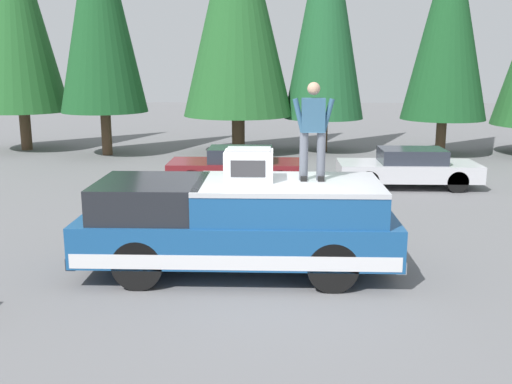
{
  "coord_description": "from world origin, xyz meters",
  "views": [
    {
      "loc": [
        -9.54,
        0.0,
        3.68
      ],
      "look_at": [
        0.92,
        0.35,
        1.35
      ],
      "focal_mm": 41.26,
      "sensor_mm": 36.0,
      "label": 1
    }
  ],
  "objects_px": {
    "pickup_truck": "(238,224)",
    "compressor_unit": "(249,165)",
    "parked_car_maroon": "(238,166)",
    "person_on_truck_bed": "(313,129)",
    "parked_car_silver": "(409,168)"
  },
  "relations": [
    {
      "from": "pickup_truck",
      "to": "parked_car_silver",
      "type": "xyz_separation_m",
      "value": [
        7.44,
        -4.62,
        -0.29
      ]
    },
    {
      "from": "parked_car_maroon",
      "to": "compressor_unit",
      "type": "bearing_deg",
      "value": -174.87
    },
    {
      "from": "person_on_truck_bed",
      "to": "parked_car_silver",
      "type": "distance_m",
      "value": 8.25
    },
    {
      "from": "pickup_truck",
      "to": "parked_car_maroon",
      "type": "xyz_separation_m",
      "value": [
        7.52,
        0.48,
        -0.29
      ]
    },
    {
      "from": "parked_car_silver",
      "to": "parked_car_maroon",
      "type": "distance_m",
      "value": 5.1
    },
    {
      "from": "person_on_truck_bed",
      "to": "parked_car_maroon",
      "type": "xyz_separation_m",
      "value": [
        7.35,
        1.77,
        -1.97
      ]
    },
    {
      "from": "pickup_truck",
      "to": "parked_car_silver",
      "type": "bearing_deg",
      "value": -31.84
    },
    {
      "from": "pickup_truck",
      "to": "compressor_unit",
      "type": "xyz_separation_m",
      "value": [
        0.1,
        -0.18,
        1.05
      ]
    },
    {
      "from": "pickup_truck",
      "to": "compressor_unit",
      "type": "bearing_deg",
      "value": -61.53
    },
    {
      "from": "person_on_truck_bed",
      "to": "parked_car_maroon",
      "type": "distance_m",
      "value": 7.82
    },
    {
      "from": "pickup_truck",
      "to": "parked_car_silver",
      "type": "distance_m",
      "value": 8.77
    },
    {
      "from": "compressor_unit",
      "to": "parked_car_silver",
      "type": "distance_m",
      "value": 8.69
    },
    {
      "from": "compressor_unit",
      "to": "parked_car_maroon",
      "type": "bearing_deg",
      "value": 5.13
    },
    {
      "from": "pickup_truck",
      "to": "compressor_unit",
      "type": "relative_size",
      "value": 6.6
    },
    {
      "from": "compressor_unit",
      "to": "parked_car_silver",
      "type": "xyz_separation_m",
      "value": [
        7.34,
        -4.44,
        -1.35
      ]
    }
  ]
}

